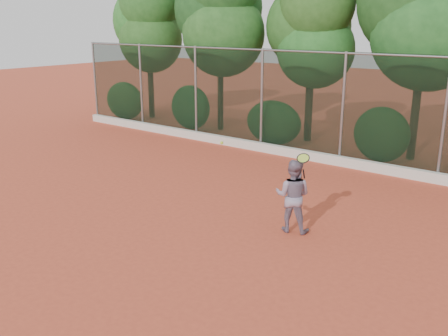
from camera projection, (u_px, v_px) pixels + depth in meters
The scene contains 7 objects.
ground at pixel (195, 235), 10.60m from camera, with size 80.00×80.00×0.00m, color #C5492E.
concrete_curb at pixel (337, 160), 15.73m from camera, with size 24.00×0.20×0.30m, color beige.
tennis_player at pixel (293, 196), 10.60m from camera, with size 0.77×0.60×1.59m, color gray.
chainlink_fence at pixel (343, 106), 15.39m from camera, with size 24.09×0.09×3.50m.
foliage_backdrop at pixel (358, 20), 16.49m from camera, with size 23.70×3.63×7.55m.
tennis_racket at pixel (303, 160), 10.23m from camera, with size 0.33×0.30×0.56m.
tennis_ball_in_flight at pixel (222, 143), 11.09m from camera, with size 0.07×0.07×0.07m.
Camera 1 is at (6.46, -7.35, 4.35)m, focal length 40.00 mm.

